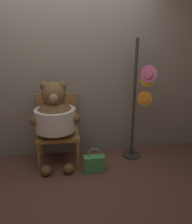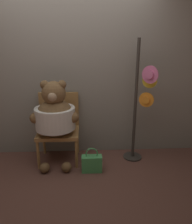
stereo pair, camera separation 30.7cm
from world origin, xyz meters
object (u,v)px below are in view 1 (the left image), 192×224
(hat_display_rack, at_px, (139,105))
(teddy_bear, at_px, (55,117))
(handbag_on_ground, at_px, (94,163))
(chair, at_px, (58,126))

(hat_display_rack, bearing_deg, teddy_bear, -176.44)
(hat_display_rack, height_order, handbag_on_ground, hat_display_rack)
(teddy_bear, bearing_deg, hat_display_rack, 3.56)
(chair, height_order, teddy_bear, teddy_bear)
(teddy_bear, bearing_deg, chair, 82.99)
(teddy_bear, distance_m, hat_display_rack, 1.20)
(chair, bearing_deg, handbag_on_ground, -41.22)
(chair, relative_size, teddy_bear, 0.81)
(handbag_on_ground, bearing_deg, chair, 138.78)
(teddy_bear, relative_size, hat_display_rack, 0.70)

